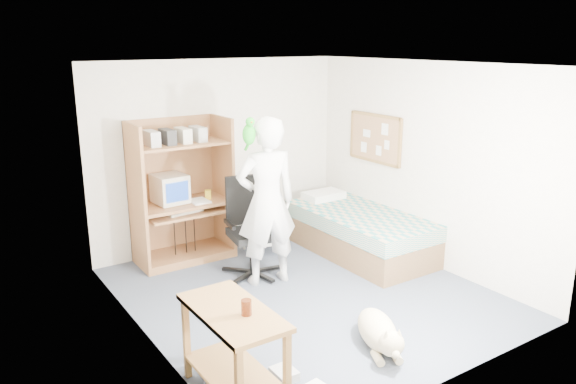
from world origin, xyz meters
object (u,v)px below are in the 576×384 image
(bed, at_px, (359,232))
(printer_cart, at_px, (264,222))
(computer_hutch, at_px, (181,197))
(person, at_px, (267,202))
(office_chair, at_px, (251,241))
(dog, at_px, (379,332))
(side_desk, at_px, (233,340))

(bed, relative_size, printer_cart, 3.25)
(computer_hutch, bearing_deg, person, -67.10)
(office_chair, xyz_separation_m, dog, (0.12, -2.13, -0.25))
(bed, height_order, dog, bed)
(office_chair, bearing_deg, side_desk, -113.01)
(dog, bearing_deg, office_chair, 117.24)
(dog, bearing_deg, person, 116.56)
(office_chair, relative_size, person, 0.60)
(bed, relative_size, person, 1.04)
(printer_cart, bearing_deg, person, -104.58)
(computer_hutch, xyz_separation_m, printer_cart, (0.97, -0.40, -0.41))
(dog, relative_size, printer_cart, 1.50)
(computer_hutch, height_order, bed, computer_hutch)
(bed, distance_m, dog, 2.38)
(computer_hutch, xyz_separation_m, office_chair, (0.48, -0.91, -0.40))
(side_desk, bearing_deg, office_chair, 56.86)
(computer_hutch, height_order, printer_cart, computer_hutch)
(dog, bearing_deg, side_desk, -159.99)
(dog, height_order, printer_cart, printer_cart)
(computer_hutch, relative_size, bed, 0.89)
(person, xyz_separation_m, printer_cart, (0.46, 0.82, -0.56))
(person, relative_size, dog, 2.09)
(office_chair, bearing_deg, bed, 2.09)
(person, bearing_deg, side_desk, 61.67)
(side_desk, relative_size, person, 0.52)
(computer_hutch, xyz_separation_m, person, (0.52, -1.22, 0.15))
(office_chair, height_order, printer_cart, office_chair)
(computer_hutch, height_order, dog, computer_hutch)
(bed, bearing_deg, computer_hutch, 150.71)
(person, bearing_deg, computer_hutch, -56.97)
(dog, bearing_deg, bed, 77.87)
(bed, relative_size, side_desk, 2.02)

